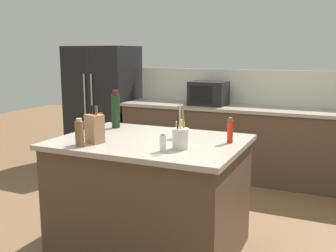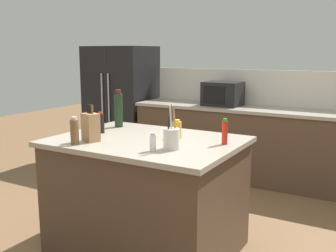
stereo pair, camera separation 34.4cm
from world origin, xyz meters
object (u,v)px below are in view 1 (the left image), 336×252
Objects in this scene: pepper_grinder at (79,133)px; hot_sauce_bottle at (230,131)px; refrigerator at (103,104)px; honey_jar at (180,129)px; knife_block at (95,128)px; utensil_crock at (180,138)px; wine_bottle at (116,110)px; salt_shaker at (163,143)px; microwave at (208,93)px; soy_sauce_bottle at (101,124)px.

hot_sauce_bottle is at bearing 29.73° from pepper_grinder.
refrigerator is 2.99m from honey_jar.
utensil_crock is at bearing 27.50° from knife_block.
refrigerator is 5.36× the size of utensil_crock.
knife_block is (1.59, -2.53, 0.20)m from refrigerator.
hot_sauce_bottle is (1.13, -0.17, -0.07)m from wine_bottle.
salt_shaker is (-0.09, -0.12, -0.02)m from utensil_crock.
pepper_grinder is 1.39× the size of honey_jar.
utensil_crock is 0.75m from pepper_grinder.
microwave is 2.23m from hot_sauce_bottle.
honey_jar is (2.12, -2.09, 0.15)m from refrigerator.
refrigerator is at bearing 135.44° from honey_jar.
pepper_grinder is (-0.04, -0.14, -0.01)m from knife_block.
soy_sauce_bottle is at bearing -56.94° from refrigerator.
knife_block is at bearing -57.77° from refrigerator.
hot_sauce_bottle reaches higher than soy_sauce_bottle.
soy_sauce_bottle is at bearing -173.02° from hot_sauce_bottle.
soy_sauce_bottle is at bearing 134.98° from knife_block.
soy_sauce_bottle reaches higher than salt_shaker.
microwave is 3.11× the size of honey_jar.
refrigerator reaches higher than pepper_grinder.
pepper_grinder reaches higher than salt_shaker.
pepper_grinder is 0.60× the size of wine_bottle.
refrigerator reaches higher than wine_bottle.
utensil_crock is 0.92× the size of wine_bottle.
hot_sauce_bottle is at bearing 50.18° from utensil_crock.
knife_block is 0.32m from soy_sauce_bottle.
pepper_grinder reaches higher than honey_jar.
refrigerator is 3.36m from salt_shaker.
microwave reaches higher than honey_jar.
knife_block is 1.58× the size of soy_sauce_bottle.
knife_block reaches higher than honey_jar.
honey_jar is 0.83× the size of soy_sauce_bottle.
salt_shaker is 0.79m from soy_sauce_bottle.
pepper_grinder is 0.64m from salt_shaker.
wine_bottle is 1.90× the size of soy_sauce_bottle.
utensil_crock is 0.43m from hot_sauce_bottle.
refrigerator is 8.62× the size of hot_sauce_bottle.
honey_jar is (0.44, -2.04, -0.08)m from microwave.
knife_block is 0.59m from salt_shaker.
wine_bottle is (-0.77, 0.62, 0.10)m from salt_shaker.
pepper_grinder is (1.56, -2.67, 0.18)m from refrigerator.
wine_bottle is at bearing 126.23° from knife_block.
knife_block is 0.69m from honey_jar.
refrigerator is at bearing 126.25° from wine_bottle.
wine_bottle is 1.75× the size of hot_sauce_bottle.
knife_block is at bearing -64.70° from soy_sauce_bottle.
soy_sauce_bottle is (-0.81, 0.20, 0.00)m from utensil_crock.
pepper_grinder is 1.61× the size of salt_shaker.
pepper_grinder is at bearing -85.13° from knife_block.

